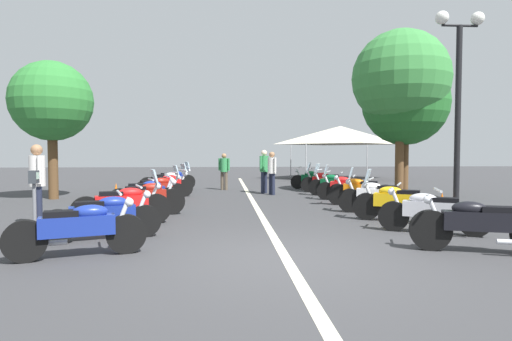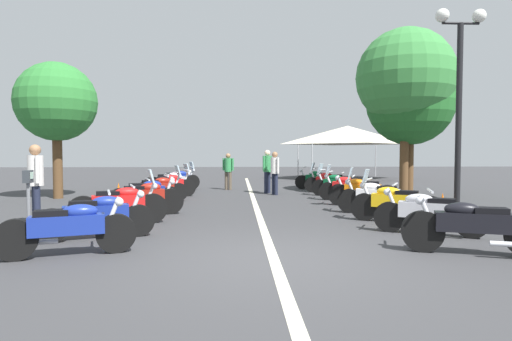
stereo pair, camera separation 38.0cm
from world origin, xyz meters
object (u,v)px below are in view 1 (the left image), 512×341
at_px(bystander_1, 37,178).
at_px(roadside_tree_2, 405,103).
at_px(motorcycle_right_row_8, 314,179).
at_px(roadside_tree_1, 52,102).
at_px(event_tent, 340,135).
at_px(motorcycle_right_row_3, 377,196).
at_px(bystander_0, 264,168).
at_px(bystander_3, 224,169).
at_px(motorcycle_right_row_2, 397,202).
at_px(motorcycle_right_row_1, 432,211).
at_px(motorcycle_left_row_1, 104,216).
at_px(traffic_cone_0, 442,205).
at_px(traffic_cone_1, 116,193).
at_px(motorcycle_left_row_6, 166,185).
at_px(motorcycle_right_row_6, 335,184).
at_px(parking_meter, 34,193).
at_px(motorcycle_left_row_7, 167,182).
at_px(motorcycle_right_row_0, 480,224).
at_px(motorcycle_left_row_4, 146,193).
at_px(motorcycle_right_row_4, 361,190).
at_px(motorcycle_left_row_5, 157,188).
at_px(motorcycle_right_row_5, 346,187).
at_px(motorcycle_left_row_2, 123,204).
at_px(street_lamp_twin_globe, 459,78).
at_px(bystander_2, 272,170).
at_px(motorcycle_right_row_7, 326,181).
at_px(roadside_tree_0, 401,79).
at_px(motorcycle_left_row_0, 79,228).
at_px(motorcycle_left_row_8, 173,179).

bearing_deg(bystander_1, roadside_tree_2, 175.95).
relative_size(motorcycle_right_row_8, roadside_tree_1, 0.43).
bearing_deg(bystander_1, event_tent, -159.63).
height_order(motorcycle_right_row_3, bystander_0, bystander_0).
bearing_deg(bystander_3, motorcycle_right_row_2, -128.89).
bearing_deg(bystander_1, bystander_3, -149.20).
bearing_deg(motorcycle_right_row_1, motorcycle_right_row_2, -58.05).
xyz_separation_m(motorcycle_right_row_1, bystander_1, (1.36, 8.07, 0.60)).
bearing_deg(bystander_3, bystander_1, -178.78).
bearing_deg(motorcycle_right_row_2, motorcycle_left_row_1, 42.44).
relative_size(traffic_cone_0, traffic_cone_1, 1.00).
bearing_deg(traffic_cone_0, motorcycle_left_row_6, 56.46).
xyz_separation_m(motorcycle_right_row_6, bystander_0, (1.35, 2.49, 0.54)).
height_order(motorcycle_right_row_8, parking_meter, parking_meter).
xyz_separation_m(motorcycle_left_row_7, motorcycle_right_row_0, (-10.08, -6.28, 0.00)).
bearing_deg(traffic_cone_1, motorcycle_left_row_7, -26.03).
xyz_separation_m(motorcycle_left_row_4, bystander_0, (4.22, -3.78, 0.55)).
distance_m(motorcycle_right_row_4, roadside_tree_2, 5.40).
bearing_deg(motorcycle_right_row_4, motorcycle_left_row_7, -12.94).
distance_m(motorcycle_left_row_5, traffic_cone_0, 8.37).
height_order(motorcycle_right_row_4, motorcycle_right_row_8, motorcycle_right_row_4).
relative_size(motorcycle_right_row_5, traffic_cone_0, 3.15).
distance_m(motorcycle_right_row_4, event_tent, 13.07).
distance_m(motorcycle_left_row_6, motorcycle_right_row_2, 8.27).
relative_size(motorcycle_left_row_2, traffic_cone_1, 3.34).
xyz_separation_m(motorcycle_left_row_2, roadside_tree_1, (5.47, 3.66, 2.85)).
relative_size(motorcycle_left_row_7, bystander_1, 1.15).
relative_size(street_lamp_twin_globe, parking_meter, 3.89).
bearing_deg(motorcycle_right_row_5, motorcycle_right_row_0, 113.60).
distance_m(motorcycle_left_row_5, roadside_tree_2, 9.85).
height_order(bystander_0, bystander_2, bystander_0).
height_order(motorcycle_right_row_0, motorcycle_right_row_5, motorcycle_right_row_5).
height_order(street_lamp_twin_globe, bystander_3, street_lamp_twin_globe).
bearing_deg(motorcycle_right_row_6, motorcycle_left_row_2, 72.40).
relative_size(motorcycle_right_row_2, roadside_tree_1, 0.40).
bearing_deg(motorcycle_right_row_1, bystander_0, -45.37).
relative_size(motorcycle_right_row_2, motorcycle_right_row_7, 0.95).
xyz_separation_m(motorcycle_right_row_0, parking_meter, (1.13, 7.32, 0.43)).
relative_size(motorcycle_right_row_1, event_tent, 0.33).
height_order(bystander_1, roadside_tree_0, roadside_tree_0).
relative_size(motorcycle_left_row_0, motorcycle_right_row_8, 0.98).
relative_size(roadside_tree_0, roadside_tree_1, 1.32).
bearing_deg(motorcycle_left_row_8, event_tent, 11.37).
relative_size(motorcycle_left_row_6, roadside_tree_1, 0.41).
bearing_deg(bystander_3, motorcycle_left_row_7, 149.53).
bearing_deg(traffic_cone_1, motorcycle_left_row_0, -169.86).
bearing_deg(motorcycle_left_row_4, bystander_3, 51.78).
distance_m(motorcycle_right_row_0, roadside_tree_1, 13.35).
bearing_deg(bystander_2, motorcycle_left_row_7, -36.30).
xyz_separation_m(motorcycle_left_row_4, motorcycle_right_row_7, (4.28, -6.25, 0.01)).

